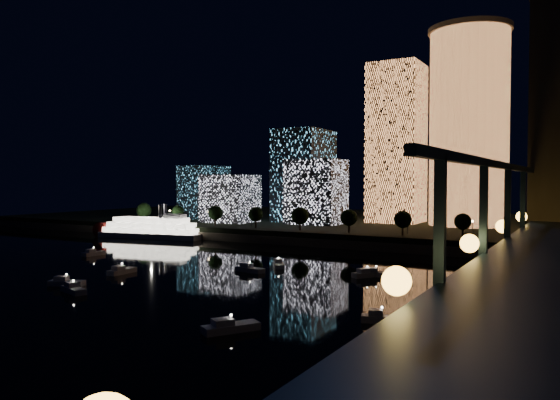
# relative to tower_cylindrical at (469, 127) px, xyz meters

# --- Properties ---
(ground) EXTENTS (520.00, 520.00, 0.00)m
(ground) POSITION_rel_tower_cylindrical_xyz_m (-21.17, -143.12, -46.50)
(ground) COLOR black
(ground) RESTS_ON ground
(far_bank) EXTENTS (420.00, 160.00, 5.00)m
(far_bank) POSITION_rel_tower_cylindrical_xyz_m (-21.17, 16.88, -44.00)
(far_bank) COLOR black
(far_bank) RESTS_ON ground
(seawall) EXTENTS (420.00, 6.00, 3.00)m
(seawall) POSITION_rel_tower_cylindrical_xyz_m (-21.17, -61.12, -45.00)
(seawall) COLOR #6B5E4C
(seawall) RESTS_ON ground
(tower_cylindrical) EXTENTS (34.00, 34.00, 82.76)m
(tower_cylindrical) POSITION_rel_tower_cylindrical_xyz_m (0.00, 0.00, 0.00)
(tower_cylindrical) COLOR #F9954F
(tower_cylindrical) RESTS_ON far_bank
(tower_rectangular) EXTENTS (22.45, 22.45, 71.42)m
(tower_rectangular) POSITION_rel_tower_cylindrical_xyz_m (-32.03, 2.75, -5.80)
(tower_rectangular) COLOR #F9954F
(tower_rectangular) RESTS_ON far_bank
(midrise_blocks) EXTENTS (86.73, 46.51, 42.67)m
(midrise_blocks) POSITION_rel_tower_cylindrical_xyz_m (-83.42, -18.48, -24.91)
(midrise_blocks) COLOR white
(midrise_blocks) RESTS_ON far_bank
(riverboat) EXTENTS (49.99, 17.92, 14.77)m
(riverboat) POSITION_rel_tower_cylindrical_xyz_m (-115.81, -69.67, -42.72)
(riverboat) COLOR silver
(riverboat) RESTS_ON ground
(motorboats) EXTENTS (112.14, 68.26, 2.78)m
(motorboats) POSITION_rel_tower_cylindrical_xyz_m (-31.13, -135.18, -45.69)
(motorboats) COLOR silver
(motorboats) RESTS_ON ground
(esplanade_trees) EXTENTS (166.00, 6.77, 8.89)m
(esplanade_trees) POSITION_rel_tower_cylindrical_xyz_m (-57.26, -55.12, -36.04)
(esplanade_trees) COLOR black
(esplanade_trees) RESTS_ON far_bank
(street_lamps) EXTENTS (132.70, 0.70, 5.65)m
(street_lamps) POSITION_rel_tower_cylindrical_xyz_m (-55.17, -49.12, -37.48)
(street_lamps) COLOR black
(street_lamps) RESTS_ON far_bank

